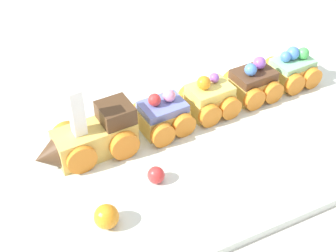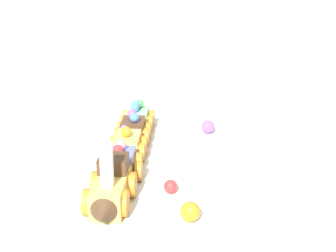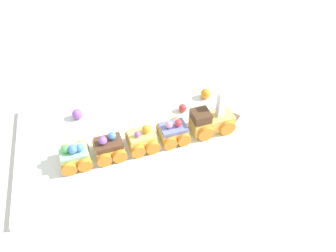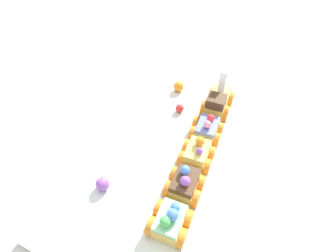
% 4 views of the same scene
% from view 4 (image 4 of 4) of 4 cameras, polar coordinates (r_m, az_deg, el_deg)
% --- Properties ---
extents(ground_plane, '(10.00, 10.00, 0.00)m').
position_cam_4_polar(ground_plane, '(0.62, 3.87, -4.67)').
color(ground_plane, beige).
extents(display_board, '(0.66, 0.36, 0.01)m').
position_cam_4_polar(display_board, '(0.61, 3.90, -4.32)').
color(display_board, silver).
rests_on(display_board, ground_plane).
extents(cake_train_locomotive, '(0.14, 0.07, 0.11)m').
position_cam_4_polar(cake_train_locomotive, '(0.69, 10.94, 5.56)').
color(cake_train_locomotive, '#E0BC56').
rests_on(cake_train_locomotive, display_board).
extents(cake_car_blueberry, '(0.07, 0.07, 0.06)m').
position_cam_4_polar(cake_car_blueberry, '(0.62, 8.47, -0.87)').
color(cake_car_blueberry, '#E0BC56').
rests_on(cake_car_blueberry, display_board).
extents(cake_car_lemon, '(0.07, 0.07, 0.06)m').
position_cam_4_polar(cake_car_lemon, '(0.56, 6.32, -6.22)').
color(cake_car_lemon, '#E0BC56').
rests_on(cake_car_lemon, display_board).
extents(cake_car_chocolate, '(0.07, 0.07, 0.06)m').
position_cam_4_polar(cake_car_chocolate, '(0.52, 3.66, -12.62)').
color(cake_car_chocolate, '#E0BC56').
rests_on(cake_car_chocolate, display_board).
extents(cake_car_mint, '(0.07, 0.07, 0.06)m').
position_cam_4_polar(cake_car_mint, '(0.48, 0.47, -20.04)').
color(cake_car_mint, '#E0BC56').
rests_on(cake_car_mint, display_board).
extents(gumball_orange, '(0.03, 0.03, 0.03)m').
position_cam_4_polar(gumball_orange, '(0.74, 2.33, 8.59)').
color(gumball_orange, orange).
rests_on(gumball_orange, display_board).
extents(gumball_purple, '(0.03, 0.03, 0.03)m').
position_cam_4_polar(gumball_purple, '(0.55, -14.05, -12.14)').
color(gumball_purple, '#9956C6').
rests_on(gumball_purple, display_board).
extents(gumball_red, '(0.02, 0.02, 0.02)m').
position_cam_4_polar(gumball_red, '(0.68, 2.56, 3.88)').
color(gumball_red, red).
rests_on(gumball_red, display_board).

